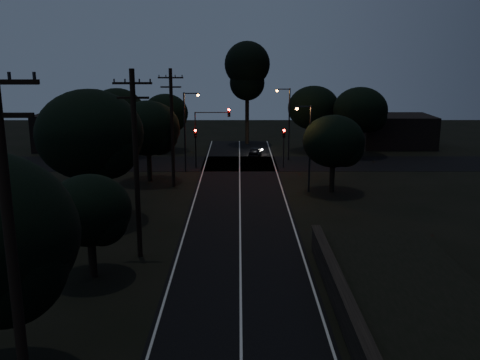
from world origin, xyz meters
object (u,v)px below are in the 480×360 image
object	(u,v)px
utility_pole_far	(172,126)
streetlight_c	(308,142)
signal_mast	(212,127)
streetlight_a	(187,126)
signal_right	(284,141)
car	(255,152)
utility_pole_near	(14,274)
streetlight_b	(287,119)
tall_pine	(247,70)
utility_pole_mid	(136,162)
signal_left	(196,141)

from	to	relation	value
utility_pole_far	streetlight_c	distance (m)	12.05
signal_mast	streetlight_a	distance (m)	3.13
signal_right	car	distance (m)	7.01
utility_pole_near	streetlight_b	world-z (taller)	utility_pole_near
signal_mast	tall_pine	bearing A→B (deg)	75.38
utility_pole_far	tall_pine	distance (m)	24.38
utility_pole_mid	signal_right	world-z (taller)	utility_pole_mid
tall_pine	streetlight_c	bearing A→B (deg)	-79.07
streetlight_a	streetlight_c	xyz separation A→B (m)	(11.14, -8.00, -0.29)
utility_pole_far	tall_pine	xyz separation A→B (m)	(7.00, 23.00, 4.05)
utility_pole_near	utility_pole_far	world-z (taller)	utility_pole_near
utility_pole_far	signal_right	size ratio (longest dim) A/B	2.56
tall_pine	signal_mast	bearing A→B (deg)	-104.62
signal_left	streetlight_b	size ratio (longest dim) A/B	0.51
tall_pine	streetlight_b	world-z (taller)	tall_pine
utility_pole_near	tall_pine	world-z (taller)	tall_pine
utility_pole_far	streetlight_c	xyz separation A→B (m)	(11.83, -2.00, -1.13)
utility_pole_far	streetlight_a	bearing A→B (deg)	83.41
utility_pole_near	signal_left	bearing A→B (deg)	88.09
tall_pine	signal_mast	distance (m)	16.36
utility_pole_far	streetlight_b	size ratio (longest dim) A/B	1.31
utility_pole_far	signal_mast	size ratio (longest dim) A/B	1.68
streetlight_a	car	bearing A→B (deg)	48.34
utility_pole_far	streetlight_b	world-z (taller)	utility_pole_far
tall_pine	car	size ratio (longest dim) A/B	4.08
signal_right	streetlight_c	size ratio (longest dim) A/B	0.55
utility_pole_far	streetlight_c	bearing A→B (deg)	-9.60
utility_pole_near	streetlight_c	xyz separation A→B (m)	(11.83, 32.00, -1.89)
tall_pine	car	world-z (taller)	tall_pine
utility_pole_mid	streetlight_a	distance (m)	23.04
signal_left	streetlight_b	bearing A→B (deg)	22.05
utility_pole_near	utility_pole_far	size ratio (longest dim) A/B	1.14
utility_pole_near	signal_mast	bearing A→B (deg)	85.80
streetlight_a	signal_mast	bearing A→B (deg)	39.77
utility_pole_mid	streetlight_c	bearing A→B (deg)	51.74
utility_pole_mid	signal_right	xyz separation A→B (m)	(10.60, 24.99, -2.90)
utility_pole_near	signal_left	size ratio (longest dim) A/B	2.93
streetlight_c	streetlight_b	bearing A→B (deg)	92.14
utility_pole_mid	car	distance (m)	32.39
utility_pole_far	streetlight_c	size ratio (longest dim) A/B	1.40
utility_pole_near	signal_left	distance (m)	42.15
utility_pole_mid	streetlight_a	xyz separation A→B (m)	(0.69, 23.00, -1.10)
signal_left	car	xyz separation A→B (m)	(6.41, 6.01, -2.28)
utility_pole_far	signal_left	size ratio (longest dim) A/B	2.56
streetlight_c	car	size ratio (longest dim) A/B	2.31
signal_left	streetlight_a	distance (m)	2.77
utility_pole_mid	tall_pine	bearing A→B (deg)	80.07
signal_left	streetlight_a	world-z (taller)	streetlight_a
streetlight_a	streetlight_b	distance (m)	12.19
signal_mast	car	xyz separation A→B (m)	(4.72, 6.01, -3.79)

